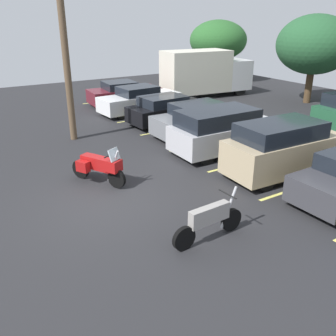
{
  "coord_description": "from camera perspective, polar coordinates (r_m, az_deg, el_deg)",
  "views": [
    {
      "loc": [
        9.6,
        -3.73,
        5.3
      ],
      "look_at": [
        0.15,
        2.11,
        0.7
      ],
      "focal_mm": 39.86,
      "sensor_mm": 36.0,
      "label": 1
    }
  ],
  "objects": [
    {
      "name": "tree_center_right",
      "position": [
        32.78,
        7.68,
        18.8
      ],
      "size": [
        4.69,
        4.69,
        4.91
      ],
      "color": "#4C3823",
      "rests_on": "ground"
    },
    {
      "name": "motorcycle_touring",
      "position": [
        12.61,
        -10.48,
        0.34
      ],
      "size": [
        2.04,
        1.26,
        1.35
      ],
      "color": "black",
      "rests_on": "ground"
    },
    {
      "name": "parking_stripes",
      "position": [
        15.89,
        9.85,
        2.67
      ],
      "size": [
        23.66,
        4.61,
        0.01
      ],
      "color": "#EAE066",
      "rests_on": "ground"
    },
    {
      "name": "car_grey",
      "position": [
        17.55,
        5.12,
        7.41
      ],
      "size": [
        1.82,
        4.74,
        1.55
      ],
      "color": "slate",
      "rests_on": "ground"
    },
    {
      "name": "ground",
      "position": [
        11.6,
        -9.35,
        -5.29
      ],
      "size": [
        44.0,
        44.0,
        0.1
      ],
      "primitive_type": "cube",
      "color": "#262628"
    },
    {
      "name": "car_maroon",
      "position": [
        24.01,
        -6.79,
        11.26
      ],
      "size": [
        2.18,
        4.52,
        1.45
      ],
      "color": "maroon",
      "rests_on": "ground"
    },
    {
      "name": "car_black",
      "position": [
        19.52,
        -0.03,
        8.91
      ],
      "size": [
        2.01,
        4.41,
        1.46
      ],
      "color": "black",
      "rests_on": "ground"
    },
    {
      "name": "car_white",
      "position": [
        21.79,
        -4.39,
        10.32
      ],
      "size": [
        2.07,
        4.84,
        1.53
      ],
      "color": "white",
      "rests_on": "ground"
    },
    {
      "name": "motorcycle_second",
      "position": [
        9.42,
        6.37,
        -7.98
      ],
      "size": [
        0.62,
        2.18,
        1.26
      ],
      "color": "black",
      "rests_on": "ground"
    },
    {
      "name": "box_truck",
      "position": [
        26.41,
        5.62,
        14.34
      ],
      "size": [
        2.86,
        6.35,
        3.08
      ],
      "color": "silver",
      "rests_on": "ground"
    },
    {
      "name": "car_tan",
      "position": [
        13.57,
        17.14,
        2.88
      ],
      "size": [
        1.93,
        4.38,
        1.93
      ],
      "color": "tan",
      "rests_on": "ground"
    },
    {
      "name": "tree_center_left",
      "position": [
        25.62,
        21.51,
        17.12
      ],
      "size": [
        4.62,
        4.62,
        5.35
      ],
      "color": "#4C3823",
      "rests_on": "ground"
    },
    {
      "name": "utility_pole",
      "position": [
        16.88,
        -15.77,
        19.86
      ],
      "size": [
        1.03,
        1.6,
        9.26
      ],
      "color": "brown",
      "rests_on": "ground"
    },
    {
      "name": "car_silver",
      "position": [
        15.41,
        8.43,
        5.73
      ],
      "size": [
        1.94,
        4.6,
        1.81
      ],
      "color": "#B7B7BC",
      "rests_on": "ground"
    }
  ]
}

